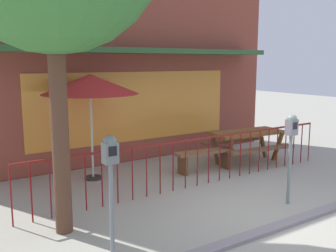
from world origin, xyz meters
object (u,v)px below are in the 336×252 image
object	(u,v)px
parking_meter_far	(110,163)
parking_meter_near	(291,135)
patio_bench	(205,156)
patio_umbrella	(90,85)
picnic_table_left	(247,138)

from	to	relation	value
parking_meter_far	parking_meter_near	bearing A→B (deg)	-0.90
parking_meter_near	parking_meter_far	xyz separation A→B (m)	(-3.32, 0.05, -0.01)
patio_bench	patio_umbrella	bearing A→B (deg)	159.63
picnic_table_left	parking_meter_near	size ratio (longest dim) A/B	1.24
patio_umbrella	patio_bench	size ratio (longest dim) A/B	1.54
patio_umbrella	parking_meter_far	bearing A→B (deg)	-108.63
patio_bench	parking_meter_near	distance (m)	2.52
patio_umbrella	parking_meter_near	distance (m)	4.01
picnic_table_left	parking_meter_far	size ratio (longest dim) A/B	1.24
picnic_table_left	patio_bench	xyz separation A→B (m)	(-1.36, -0.06, -0.26)
patio_umbrella	patio_bench	bearing A→B (deg)	-20.37
parking_meter_far	patio_bench	bearing A→B (deg)	34.42
picnic_table_left	parking_meter_near	xyz separation A→B (m)	(-1.42, -2.42, 0.60)
picnic_table_left	patio_bench	distance (m)	1.39
patio_bench	parking_meter_far	bearing A→B (deg)	-145.58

